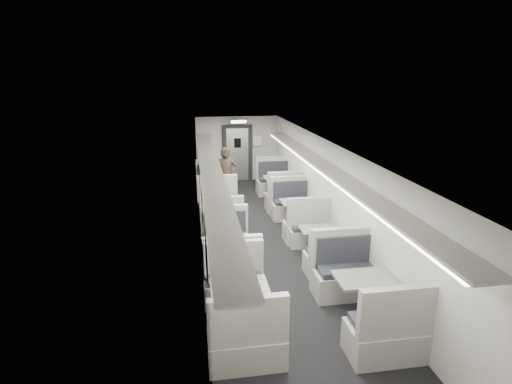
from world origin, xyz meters
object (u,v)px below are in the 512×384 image
object	(u,v)px
booth_right_b	(298,214)
booth_right_d	(363,299)
passenger	(227,176)
booth_left_b	(220,213)
booth_left_a	(215,192)
booth_right_a	(279,189)
vestibule_door	(237,154)
exit_sign	(239,121)
booth_left_d	(240,307)
booth_left_c	(229,256)
booth_right_c	(318,243)

from	to	relation	value
booth_right_b	booth_right_d	world-z (taller)	booth_right_d
booth_right_b	passenger	distance (m)	2.98
booth_left_b	booth_right_b	xyz separation A→B (m)	(2.00, -0.47, 0.01)
booth_left_a	booth_right_a	xyz separation A→B (m)	(2.00, 0.04, 0.01)
booth_left_a	passenger	xyz separation A→B (m)	(0.37, 0.15, 0.47)
booth_right_d	booth_right_b	bearing A→B (deg)	90.00
vestibule_door	exit_sign	world-z (taller)	exit_sign
booth_left_d	exit_sign	xyz separation A→B (m)	(1.00, 8.57, 1.89)
passenger	exit_sign	size ratio (longest dim) A/B	2.83
exit_sign	booth_left_a	bearing A→B (deg)	-113.71
booth_left_c	booth_left_b	bearing A→B (deg)	90.00
booth_right_b	passenger	bearing A→B (deg)	123.80
booth_left_a	booth_left_b	bearing A→B (deg)	-90.00
booth_left_c	booth_left_d	distance (m)	1.85
booth_left_a	booth_right_c	world-z (taller)	booth_left_a
booth_right_b	vestibule_door	bearing A→B (deg)	101.19
booth_right_b	booth_right_d	distance (m)	4.13
booth_left_c	booth_right_d	distance (m)	2.81
booth_left_a	booth_left_b	distance (m)	1.82
booth_right_d	booth_left_a	bearing A→B (deg)	107.31
booth_left_c	passenger	distance (m)	4.63
vestibule_door	booth_right_d	bearing A→B (deg)	-83.79
booth_right_c	passenger	world-z (taller)	passenger
booth_left_d	booth_left_c	bearing A→B (deg)	90.00
booth_right_a	exit_sign	bearing A→B (deg)	114.10
booth_left_b	booth_left_c	xyz separation A→B (m)	(0.00, -2.62, 0.00)
booth_right_b	vestibule_door	world-z (taller)	vestibule_door
booth_right_a	passenger	world-z (taller)	passenger
booth_right_a	booth_right_b	xyz separation A→B (m)	(0.00, -2.33, -0.02)
passenger	booth_left_d	bearing A→B (deg)	-93.96
booth_right_a	booth_right_d	size ratio (longest dim) A/B	1.00
booth_left_d	booth_right_b	size ratio (longest dim) A/B	1.00
booth_left_c	booth_right_c	world-z (taller)	booth_left_c
passenger	exit_sign	bearing A→B (deg)	72.74
exit_sign	booth_right_d	bearing A→B (deg)	-83.44
booth_right_b	exit_sign	world-z (taller)	exit_sign
exit_sign	booth_left_c	bearing A→B (deg)	-98.46
booth_left_a	vestibule_door	distance (m)	3.01
booth_left_a	booth_right_b	bearing A→B (deg)	-48.89
booth_left_a	booth_right_d	world-z (taller)	booth_right_d
booth_right_d	booth_right_c	bearing A→B (deg)	90.00
booth_left_b	booth_left_c	distance (m)	2.62
booth_left_a	booth_left_b	world-z (taller)	booth_left_a
exit_sign	vestibule_door	bearing A→B (deg)	90.00
booth_right_c	booth_right_d	size ratio (longest dim) A/B	0.86
booth_left_a	booth_right_b	xyz separation A→B (m)	(2.00, -2.29, -0.02)
booth_right_a	vestibule_door	world-z (taller)	vestibule_door
booth_left_d	booth_right_a	distance (m)	6.64
booth_right_d	passenger	world-z (taller)	passenger
booth_left_d	booth_right_d	xyz separation A→B (m)	(2.00, -0.13, 0.02)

